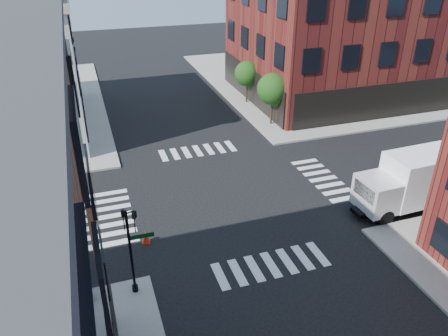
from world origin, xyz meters
name	(u,v)px	position (x,y,z in m)	size (l,w,h in m)	color
ground	(227,196)	(0.00, 0.00, 0.00)	(120.00, 120.00, 0.00)	black
sidewalk_ne	(338,77)	(21.00, 21.00, 0.07)	(30.00, 30.00, 0.15)	gray
building_ne	(367,33)	(20.50, 16.00, 6.00)	(25.00, 16.00, 12.00)	#461211
tree_near	(273,90)	(7.56, 9.98, 3.16)	(2.69, 2.69, 4.49)	black
tree_far	(248,75)	(7.56, 15.98, 2.87)	(2.43, 2.43, 4.07)	black
signal_pole	(131,242)	(-6.72, -6.68, 2.86)	(1.29, 1.24, 4.60)	black
box_truck	(419,180)	(10.61, -4.72, 1.84)	(7.92, 2.66, 3.54)	white
traffic_cone	(146,237)	(-5.70, -3.16, 0.36)	(0.50, 0.50, 0.74)	red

